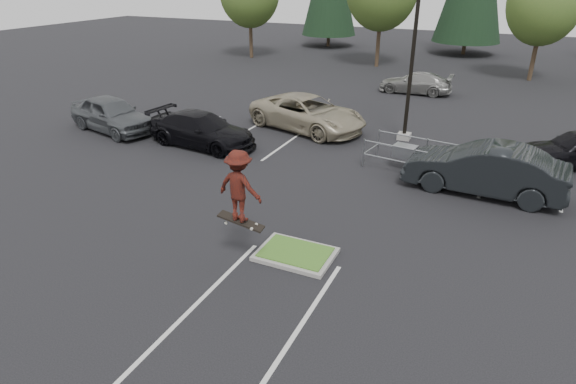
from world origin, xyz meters
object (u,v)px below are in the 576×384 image
at_px(car_l_black, 201,130).
at_px(car_r_charc, 484,169).
at_px(light_pole, 414,44).
at_px(car_far_silver, 415,83).
at_px(decid_c, 544,6).
at_px(car_l_tan, 307,113).
at_px(cart_corral, 409,152).
at_px(skateboarder, 239,187).
at_px(car_l_grey, 111,114).

bearing_deg(car_l_black, car_r_charc, -84.25).
height_order(light_pole, car_far_silver, light_pole).
xyz_separation_m(decid_c, car_l_tan, (-10.49, -18.33, -4.38)).
height_order(decid_c, car_l_tan, decid_c).
relative_size(cart_corral, car_far_silver, 0.96).
bearing_deg(car_l_black, skateboarder, -133.89).
bearing_deg(car_l_grey, cart_corral, -71.90).
height_order(car_l_black, car_l_grey, car_l_grey).
xyz_separation_m(light_pole, decid_c, (5.49, 17.83, 0.69)).
xyz_separation_m(decid_c, car_far_silver, (-7.01, -7.83, -4.56)).
bearing_deg(car_far_silver, car_l_tan, -18.79).
relative_size(light_pole, car_r_charc, 1.78).
distance_m(skateboarder, car_l_black, 10.63).
bearing_deg(car_l_black, car_l_tan, -32.13).
bearing_deg(car_l_grey, car_far_silver, -25.77).
relative_size(car_l_black, car_l_grey, 1.04).
bearing_deg(car_l_black, light_pole, -53.79).
xyz_separation_m(cart_corral, skateboarder, (-2.70, -9.07, 1.63)).
bearing_deg(car_r_charc, car_l_tan, -113.67).
height_order(cart_corral, car_r_charc, car_r_charc).
bearing_deg(car_r_charc, car_far_silver, -156.92).
relative_size(decid_c, cart_corral, 1.83).
bearing_deg(car_r_charc, skateboarder, -32.58).
bearing_deg(car_l_grey, decid_c, -26.49).
bearing_deg(decid_c, car_l_black, -121.50).
distance_m(cart_corral, car_l_tan, 6.91).
xyz_separation_m(car_l_black, car_far_silver, (6.98, 15.00, -0.09)).
relative_size(car_l_tan, car_r_charc, 1.11).
bearing_deg(car_l_tan, light_pole, -67.28).
distance_m(cart_corral, car_r_charc, 3.19).
relative_size(decid_c, car_far_silver, 1.76).
height_order(car_l_tan, car_l_black, car_l_tan).
height_order(car_l_tan, car_r_charc, car_r_charc).
distance_m(car_l_grey, car_r_charc, 18.00).
bearing_deg(cart_corral, car_l_black, -164.99).
xyz_separation_m(skateboarder, car_l_grey, (-12.30, 8.00, -1.52)).
relative_size(cart_corral, skateboarder, 2.06).
xyz_separation_m(skateboarder, car_r_charc, (5.70, 8.00, -1.47)).
xyz_separation_m(car_l_tan, car_far_silver, (3.48, 10.50, -0.19)).
distance_m(light_pole, car_l_tan, 6.23).
bearing_deg(cart_corral, light_pole, 112.87).
bearing_deg(car_r_charc, cart_corral, -106.82).
height_order(decid_c, car_far_silver, decid_c).
bearing_deg(decid_c, cart_corral, -101.66).
bearing_deg(car_r_charc, car_l_black, -87.11).
distance_m(car_l_black, car_r_charc, 12.50).
distance_m(skateboarder, car_far_silver, 23.07).
bearing_deg(car_far_silver, light_pole, 8.19).
distance_m(skateboarder, car_l_tan, 13.02).
height_order(decid_c, car_l_black, decid_c).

